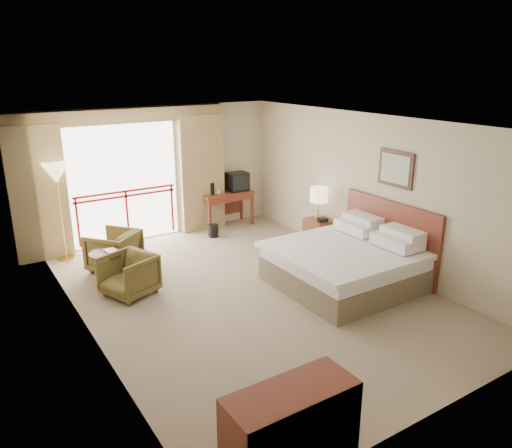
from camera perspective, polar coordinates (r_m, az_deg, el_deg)
floor at (r=8.09m, az=-0.68°, el=-7.84°), size 7.00×7.00×0.00m
ceiling at (r=7.33m, az=-0.75°, el=11.53°), size 7.00×7.00×0.00m
wall_back at (r=10.64m, az=-10.81°, el=5.87°), size 5.00×0.00×5.00m
wall_front at (r=5.17m, az=20.54°, el=-8.08°), size 5.00×0.00×5.00m
wall_left at (r=6.69m, az=-19.21°, el=-2.01°), size 0.00×7.00×7.00m
wall_right at (r=9.12m, az=12.75°, el=3.75°), size 0.00×7.00×7.00m
balcony_door at (r=10.39m, az=-14.80°, el=4.45°), size 2.40×0.00×2.40m
balcony_railing at (r=10.47m, az=-14.60°, el=2.37°), size 2.09×0.03×1.02m
curtain_left at (r=9.90m, az=-23.66°, el=3.17°), size 1.00×0.26×2.50m
curtain_right at (r=10.87m, az=-6.31°, el=5.79°), size 1.00×0.26×2.50m
valance at (r=10.08m, az=-15.23°, el=11.82°), size 4.40×0.22×0.28m
hvac_vent at (r=11.00m, az=-4.66°, el=11.79°), size 0.50×0.04×0.50m
bed at (r=8.34m, az=10.31°, el=-4.48°), size 2.13×2.06×0.97m
headboard at (r=8.90m, az=14.98°, el=-1.49°), size 0.06×2.10×1.30m
framed_art at (r=8.60m, az=15.67°, el=6.09°), size 0.04×0.72×0.60m
nightstand at (r=9.88m, az=7.21°, el=-1.16°), size 0.43×0.51×0.62m
table_lamp at (r=9.69m, az=7.20°, el=3.27°), size 0.34×0.34×0.60m
phone at (r=9.63m, az=7.63°, el=0.49°), size 0.20×0.17×0.08m
desk at (r=11.23m, az=-3.59°, el=2.86°), size 1.18×0.57×0.77m
tv at (r=11.24m, az=-2.15°, el=4.86°), size 0.46×0.36×0.41m
coffee_maker at (r=10.95m, az=-5.10°, el=4.06°), size 0.15×0.15×0.27m
cup at (r=11.00m, az=-4.27°, el=3.67°), size 0.08×0.08×0.09m
wastebasket at (r=10.59m, az=-4.89°, el=-0.76°), size 0.24×0.24×0.27m
armchair_far at (r=9.30m, az=-15.75°, el=-5.00°), size 1.09×1.09×0.71m
armchair_near at (r=8.27m, az=-14.15°, el=-7.81°), size 0.95×0.94×0.67m
side_table at (r=8.51m, az=-16.69°, el=-4.34°), size 0.53×0.53×0.58m
book at (r=8.45m, az=-16.81°, el=-3.16°), size 0.21×0.27×0.02m
floor_lamp at (r=9.65m, az=-21.89°, el=5.01°), size 0.47×0.47×1.83m
dresser at (r=4.82m, az=4.04°, el=-22.37°), size 1.22×0.52×0.81m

